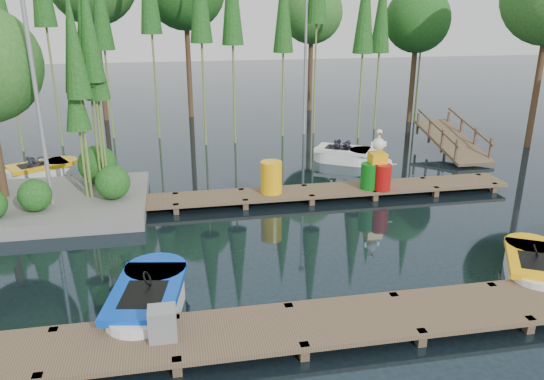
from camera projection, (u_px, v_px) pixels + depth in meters
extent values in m
plane|color=#1B2A33|center=(257.00, 237.00, 13.88)|extent=(90.00, 90.00, 0.00)
cube|color=brown|center=(296.00, 326.00, 9.62)|extent=(18.00, 1.50, 0.10)
cube|color=brown|center=(55.00, 341.00, 9.52)|extent=(0.16, 0.16, 0.50)
cube|color=brown|center=(178.00, 372.00, 8.73)|extent=(0.16, 0.16, 0.50)
cube|color=brown|center=(176.00, 328.00, 9.90)|extent=(0.16, 0.16, 0.50)
cube|color=brown|center=(304.00, 356.00, 9.11)|extent=(0.16, 0.16, 0.50)
cube|color=brown|center=(288.00, 316.00, 10.27)|extent=(0.16, 0.16, 0.50)
cube|color=brown|center=(421.00, 342.00, 9.48)|extent=(0.16, 0.16, 0.50)
cube|color=brown|center=(393.00, 305.00, 10.65)|extent=(0.16, 0.16, 0.50)
cube|color=brown|center=(528.00, 329.00, 9.86)|extent=(0.16, 0.16, 0.50)
cube|color=brown|center=(490.00, 295.00, 11.03)|extent=(0.16, 0.16, 0.50)
cube|color=brown|center=(276.00, 194.00, 16.28)|extent=(15.00, 1.20, 0.10)
cube|color=brown|center=(28.00, 222.00, 14.66)|extent=(0.16, 0.16, 0.50)
cube|color=brown|center=(36.00, 210.00, 15.55)|extent=(0.16, 0.16, 0.50)
cube|color=brown|center=(104.00, 217.00, 15.02)|extent=(0.16, 0.16, 0.50)
cube|color=brown|center=(107.00, 205.00, 15.91)|extent=(0.16, 0.16, 0.50)
cube|color=brown|center=(176.00, 212.00, 15.37)|extent=(0.16, 0.16, 0.50)
cube|color=brown|center=(176.00, 201.00, 16.26)|extent=(0.16, 0.16, 0.50)
cube|color=brown|center=(246.00, 208.00, 15.73)|extent=(0.16, 0.16, 0.50)
cube|color=brown|center=(241.00, 197.00, 16.62)|extent=(0.16, 0.16, 0.50)
cube|color=brown|center=(312.00, 203.00, 16.08)|extent=(0.16, 0.16, 0.50)
cube|color=brown|center=(304.00, 193.00, 16.97)|extent=(0.16, 0.16, 0.50)
cube|color=brown|center=(375.00, 199.00, 16.44)|extent=(0.16, 0.16, 0.50)
cube|color=brown|center=(364.00, 189.00, 17.33)|extent=(0.16, 0.16, 0.50)
cube|color=brown|center=(436.00, 195.00, 16.79)|extent=(0.16, 0.16, 0.50)
cube|color=brown|center=(422.00, 185.00, 17.68)|extent=(0.16, 0.16, 0.50)
cube|color=brown|center=(494.00, 191.00, 17.15)|extent=(0.16, 0.16, 0.50)
cube|color=brown|center=(477.00, 181.00, 18.04)|extent=(0.16, 0.16, 0.50)
cube|color=slate|center=(39.00, 205.00, 15.55)|extent=(6.20, 4.20, 0.42)
sphere|color=#225D1D|center=(35.00, 195.00, 14.43)|extent=(0.90, 0.90, 0.90)
sphere|color=#225D1D|center=(97.00, 164.00, 16.67)|extent=(1.20, 1.20, 1.20)
sphere|color=#225D1D|center=(113.00, 182.00, 15.32)|extent=(1.00, 1.00, 1.00)
cylinder|color=olive|center=(93.00, 105.00, 15.44)|extent=(0.07, 0.07, 5.93)
cone|color=#225D1D|center=(84.00, 31.00, 14.75)|extent=(0.70, 0.70, 2.97)
cylinder|color=olive|center=(81.00, 111.00, 15.28)|extent=(0.07, 0.07, 5.66)
cone|color=#225D1D|center=(72.00, 40.00, 14.62)|extent=(0.70, 0.70, 2.83)
cylinder|color=olive|center=(101.00, 117.00, 15.62)|extent=(0.07, 0.07, 5.22)
cone|color=#225D1D|center=(94.00, 53.00, 15.01)|extent=(0.70, 0.70, 2.61)
cylinder|color=olive|center=(83.00, 118.00, 14.75)|extent=(0.07, 0.07, 5.53)
cone|color=#225D1D|center=(74.00, 46.00, 14.10)|extent=(0.70, 0.70, 2.76)
cylinder|color=olive|center=(81.00, 144.00, 15.09)|extent=(0.07, 0.07, 4.01)
cone|color=#225D1D|center=(75.00, 94.00, 14.63)|extent=(0.70, 0.70, 2.01)
cylinder|color=olive|center=(96.00, 103.00, 15.33)|extent=(0.07, 0.07, 6.11)
cone|color=#225D1D|center=(88.00, 26.00, 14.62)|extent=(0.70, 0.70, 3.05)
cylinder|color=#4A321F|center=(539.00, 75.00, 21.49)|extent=(0.26, 0.26, 6.06)
cylinder|color=#4A321F|center=(413.00, 72.00, 26.50)|extent=(0.26, 0.26, 5.02)
sphere|color=#225D1D|center=(418.00, 20.00, 25.66)|extent=(3.16, 3.16, 3.16)
cylinder|color=#4A321F|center=(310.00, 63.00, 29.47)|extent=(0.26, 0.26, 5.31)
sphere|color=#347027|center=(312.00, 12.00, 28.58)|extent=(3.34, 3.34, 3.34)
cylinder|color=#4A321F|center=(188.00, 55.00, 27.47)|extent=(0.26, 0.26, 6.46)
cylinder|color=#4A321F|center=(99.00, 53.00, 26.61)|extent=(0.26, 0.26, 6.85)
cylinder|color=olive|center=(8.00, 59.00, 20.68)|extent=(0.09, 0.09, 7.48)
cylinder|color=olive|center=(47.00, 28.00, 21.11)|extent=(0.09, 0.09, 9.66)
cylinder|color=olive|center=(105.00, 51.00, 22.74)|extent=(0.09, 0.09, 7.69)
cylinder|color=olive|center=(152.00, 35.00, 22.55)|extent=(0.09, 0.09, 8.99)
cylinder|color=olive|center=(202.00, 44.00, 21.50)|extent=(0.09, 0.09, 8.44)
cylinder|color=olive|center=(233.00, 46.00, 21.88)|extent=(0.09, 0.09, 8.22)
cylinder|color=olive|center=(283.00, 53.00, 23.23)|extent=(0.09, 0.09, 7.41)
cone|color=#225D1D|center=(283.00, 3.00, 22.54)|extent=(0.90, 0.90, 4.07)
cylinder|color=olive|center=(316.00, 25.00, 23.31)|extent=(0.09, 0.09, 9.77)
cylinder|color=olive|center=(363.00, 54.00, 22.84)|extent=(0.09, 0.09, 7.40)
cone|color=#225D1D|center=(365.00, 3.00, 22.15)|extent=(0.90, 0.90, 4.07)
cylinder|color=olive|center=(379.00, 53.00, 24.60)|extent=(0.09, 0.09, 7.14)
cone|color=#225D1D|center=(382.00, 8.00, 23.93)|extent=(0.90, 0.90, 3.93)
cylinder|color=olive|center=(422.00, 35.00, 25.73)|extent=(0.09, 0.09, 8.61)
cylinder|color=gray|center=(36.00, 94.00, 14.06)|extent=(0.12, 0.12, 7.00)
cylinder|color=gray|center=(305.00, 57.00, 23.60)|extent=(0.12, 0.12, 7.00)
cube|color=brown|center=(452.00, 141.00, 21.29)|extent=(1.50, 3.94, 0.95)
cube|color=brown|center=(456.00, 151.00, 19.67)|extent=(0.08, 0.08, 0.90)
cube|color=brown|center=(442.00, 141.00, 20.65)|extent=(0.08, 0.08, 0.90)
cube|color=brown|center=(429.00, 132.00, 21.63)|extent=(0.08, 0.08, 0.90)
cube|color=brown|center=(418.00, 124.00, 22.62)|extent=(0.08, 0.08, 0.90)
cube|color=brown|center=(437.00, 127.00, 20.97)|extent=(0.06, 3.54, 0.83)
cube|color=brown|center=(490.00, 149.00, 19.92)|extent=(0.08, 0.08, 0.90)
cube|color=brown|center=(475.00, 140.00, 20.90)|extent=(0.08, 0.08, 0.90)
cube|color=brown|center=(461.00, 131.00, 21.88)|extent=(0.08, 0.08, 0.90)
cube|color=brown|center=(448.00, 122.00, 22.86)|extent=(0.08, 0.08, 0.90)
cube|color=brown|center=(470.00, 126.00, 21.21)|extent=(0.06, 3.54, 0.83)
cube|color=white|center=(148.00, 306.00, 10.33)|extent=(1.46, 1.47, 0.58)
cylinder|color=white|center=(154.00, 289.00, 10.93)|extent=(1.46, 1.46, 0.58)
cylinder|color=white|center=(140.00, 325.00, 9.73)|extent=(1.46, 1.46, 0.58)
cube|color=#0741C3|center=(146.00, 292.00, 10.22)|extent=(1.65, 2.39, 0.15)
cylinder|color=#0741C3|center=(156.00, 269.00, 11.09)|extent=(1.49, 1.49, 0.15)
cube|color=black|center=(144.00, 295.00, 10.01)|extent=(0.95, 1.16, 0.06)
torus|color=black|center=(147.00, 278.00, 10.30)|extent=(0.21, 0.31, 0.28)
cube|color=white|center=(533.00, 271.00, 11.71)|extent=(1.52, 1.52, 0.51)
cylinder|color=white|center=(530.00, 260.00, 12.21)|extent=(1.51, 1.51, 0.51)
cylinder|color=white|center=(536.00, 283.00, 11.21)|extent=(1.51, 1.51, 0.51)
cube|color=#FFB30D|center=(535.00, 260.00, 11.62)|extent=(1.94, 2.24, 0.13)
cylinder|color=#FFB30D|center=(531.00, 245.00, 12.35)|extent=(1.54, 1.54, 0.13)
cube|color=black|center=(536.00, 262.00, 11.44)|extent=(1.05, 1.14, 0.06)
torus|color=black|center=(536.00, 250.00, 11.68)|extent=(0.25, 0.29, 0.25)
cube|color=white|center=(39.00, 173.00, 18.48)|extent=(1.47, 1.47, 0.50)
cylinder|color=white|center=(55.00, 170.00, 18.80)|extent=(1.47, 1.47, 0.50)
cylinder|color=white|center=(22.00, 176.00, 18.16)|extent=(1.47, 1.47, 0.50)
cube|color=#FFB30D|center=(38.00, 166.00, 18.39)|extent=(2.19, 1.86, 0.13)
cylinder|color=#FFB30D|center=(61.00, 162.00, 18.86)|extent=(1.50, 1.50, 0.13)
cube|color=black|center=(32.00, 166.00, 18.27)|extent=(1.11, 1.01, 0.05)
torus|color=black|center=(41.00, 160.00, 18.41)|extent=(0.28, 0.24, 0.24)
imported|color=#1E1E2D|center=(30.00, 160.00, 18.17)|extent=(0.48, 0.44, 0.88)
cube|color=white|center=(343.00, 157.00, 20.43)|extent=(1.57, 1.57, 0.52)
cylinder|color=white|center=(357.00, 158.00, 20.24)|extent=(1.56, 1.56, 0.52)
cylinder|color=white|center=(328.00, 155.00, 20.62)|extent=(1.56, 1.56, 0.52)
cube|color=white|center=(343.00, 150.00, 20.34)|extent=(2.29, 2.02, 0.13)
cylinder|color=white|center=(364.00, 152.00, 20.06)|extent=(1.59, 1.59, 0.13)
cube|color=black|center=(338.00, 148.00, 20.39)|extent=(1.17, 1.09, 0.06)
torus|color=black|center=(347.00, 145.00, 20.23)|extent=(0.30, 0.26, 0.25)
imported|color=#1E1E2D|center=(337.00, 143.00, 20.34)|extent=(0.47, 0.44, 0.85)
imported|color=#1E1E2D|center=(348.00, 143.00, 20.54)|extent=(0.37, 0.34, 0.64)
cube|color=gray|center=(163.00, 323.00, 9.10)|extent=(0.48, 0.40, 0.59)
cylinder|color=#FFB30D|center=(271.00, 177.00, 16.08)|extent=(0.66, 0.66, 0.98)
cylinder|color=#0B6513|center=(369.00, 176.00, 16.47)|extent=(0.54, 0.54, 0.81)
cylinder|color=white|center=(382.00, 173.00, 16.81)|extent=(0.54, 0.54, 0.81)
cylinder|color=#AB0D0C|center=(382.00, 177.00, 16.36)|extent=(0.54, 0.54, 0.81)
cube|color=#FFB30D|center=(378.00, 158.00, 16.41)|extent=(0.49, 0.49, 0.31)
sphere|color=white|center=(379.00, 144.00, 16.27)|extent=(0.39, 0.39, 0.39)
cylinder|color=white|center=(379.00, 137.00, 16.19)|extent=(0.09, 0.09, 0.27)
sphere|color=white|center=(379.00, 132.00, 16.14)|extent=(0.18, 0.18, 0.18)
cone|color=#FF510D|center=(382.00, 134.00, 15.98)|extent=(0.09, 0.27, 0.09)
cube|color=white|center=(379.00, 144.00, 16.27)|extent=(0.49, 0.05, 0.16)
cylinder|color=gray|center=(389.00, 176.00, 16.81)|extent=(0.10, 0.10, 0.58)
sphere|color=white|center=(389.00, 165.00, 16.68)|extent=(0.19, 0.19, 0.19)
cube|color=gray|center=(389.00, 165.00, 16.68)|extent=(0.49, 0.04, 0.04)
cone|color=#FF510D|center=(391.00, 166.00, 16.57)|extent=(0.04, 0.10, 0.04)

